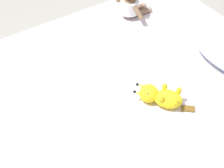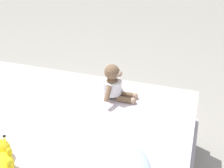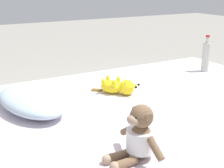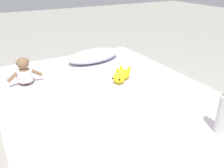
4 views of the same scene
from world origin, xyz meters
The scene contains 6 objects.
ground_plane centered at (0.00, 0.00, 0.00)m, with size 16.00×16.00×0.00m, color #9E998E.
bed centered at (0.00, 0.00, 0.23)m, with size 1.56×2.09×0.47m.
pillow centered at (0.21, 0.73, 0.53)m, with size 0.62×0.40×0.11m.
plush_monkey centered at (-0.52, 0.49, 0.57)m, with size 0.29×0.23×0.24m.
plush_yellow_creature centered at (0.21, 0.16, 0.52)m, with size 0.29×0.25×0.10m.
glass_bottle centered at (0.33, -0.73, 0.60)m, with size 0.06×0.06×0.29m.
Camera 4 is at (-0.77, -1.43, 1.32)m, focal length 38.38 mm.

